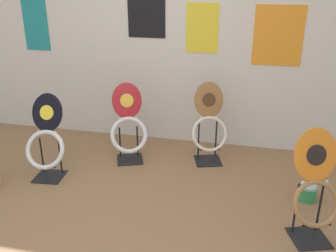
{
  "coord_description": "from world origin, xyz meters",
  "views": [
    {
      "loc": [
        1.03,
        -2.2,
        1.94
      ],
      "look_at": [
        0.28,
        1.11,
        0.55
      ],
      "focal_mm": 40.0,
      "sensor_mm": 36.0,
      "label": 1
    }
  ],
  "objects_px": {
    "toilet_seat_display_crimson_swirl": "(128,127)",
    "toilet_seat_display_woodgrain": "(209,126)",
    "toilet_seat_display_jazz_black": "(46,142)",
    "paint_can": "(308,192)",
    "toilet_seat_display_orange_sun": "(315,191)"
  },
  "relations": [
    {
      "from": "toilet_seat_display_crimson_swirl",
      "to": "toilet_seat_display_woodgrain",
      "type": "bearing_deg",
      "value": 10.25
    },
    {
      "from": "toilet_seat_display_jazz_black",
      "to": "toilet_seat_display_crimson_swirl",
      "type": "height_order",
      "value": "toilet_seat_display_crimson_swirl"
    },
    {
      "from": "toilet_seat_display_woodgrain",
      "to": "paint_can",
      "type": "relative_size",
      "value": 5.11
    },
    {
      "from": "toilet_seat_display_orange_sun",
      "to": "toilet_seat_display_jazz_black",
      "type": "height_order",
      "value": "toilet_seat_display_orange_sun"
    },
    {
      "from": "toilet_seat_display_orange_sun",
      "to": "toilet_seat_display_woodgrain",
      "type": "distance_m",
      "value": 1.47
    },
    {
      "from": "toilet_seat_display_orange_sun",
      "to": "paint_can",
      "type": "distance_m",
      "value": 0.65
    },
    {
      "from": "toilet_seat_display_woodgrain",
      "to": "toilet_seat_display_orange_sun",
      "type": "bearing_deg",
      "value": -50.26
    },
    {
      "from": "toilet_seat_display_crimson_swirl",
      "to": "paint_can",
      "type": "bearing_deg",
      "value": -12.77
    },
    {
      "from": "toilet_seat_display_orange_sun",
      "to": "toilet_seat_display_woodgrain",
      "type": "xyz_separation_m",
      "value": [
        -0.94,
        1.13,
        -0.01
      ]
    },
    {
      "from": "toilet_seat_display_crimson_swirl",
      "to": "paint_can",
      "type": "distance_m",
      "value": 1.93
    },
    {
      "from": "toilet_seat_display_orange_sun",
      "to": "toilet_seat_display_crimson_swirl",
      "type": "relative_size",
      "value": 1.05
    },
    {
      "from": "toilet_seat_display_crimson_swirl",
      "to": "toilet_seat_display_woodgrain",
      "type": "height_order",
      "value": "toilet_seat_display_woodgrain"
    },
    {
      "from": "toilet_seat_display_jazz_black",
      "to": "paint_can",
      "type": "distance_m",
      "value": 2.55
    },
    {
      "from": "paint_can",
      "to": "toilet_seat_display_orange_sun",
      "type": "bearing_deg",
      "value": -95.39
    },
    {
      "from": "toilet_seat_display_woodgrain",
      "to": "paint_can",
      "type": "distance_m",
      "value": 1.19
    }
  ]
}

